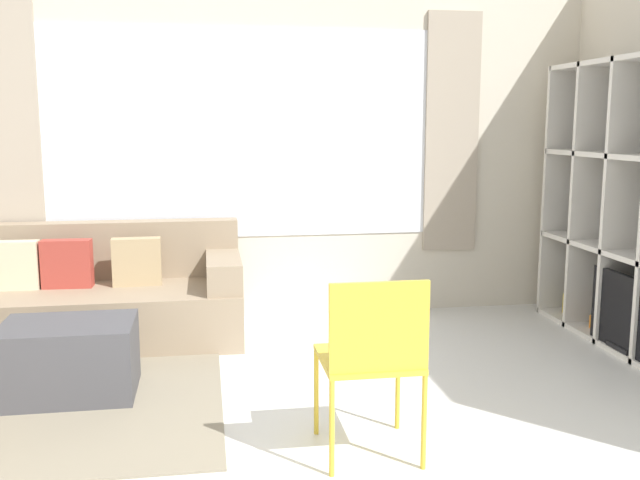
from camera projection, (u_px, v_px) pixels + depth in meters
wall_back at (241, 146)px, 5.53m from camera, size 6.72×0.11×2.70m
couch_main at (87, 299)px, 5.05m from camera, size 2.15×0.89×0.81m
ottoman at (69, 360)px, 4.01m from camera, size 0.73×0.53×0.43m
folding_chair at (372, 351)px, 3.21m from camera, size 0.44×0.46×0.86m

